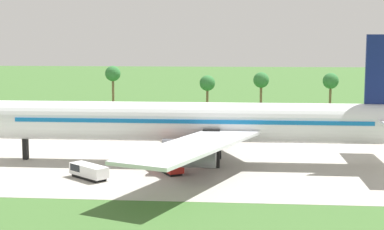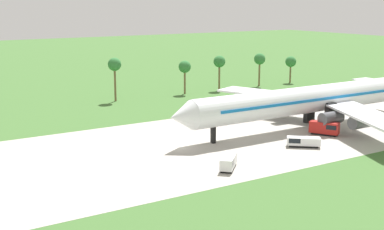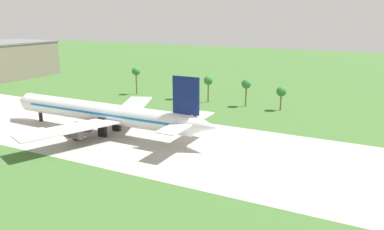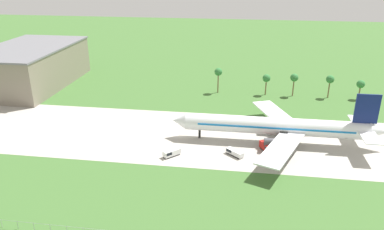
% 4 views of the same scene
% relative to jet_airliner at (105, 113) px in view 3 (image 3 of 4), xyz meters
% --- Properties ---
extents(ground_plane, '(600.00, 600.00, 0.00)m').
position_rel_jet_airliner_xyz_m(ground_plane, '(-34.15, 0.91, -6.00)').
color(ground_plane, '#3D662D').
extents(taxiway_strip, '(320.00, 44.00, 0.02)m').
position_rel_jet_airliner_xyz_m(taxiway_strip, '(-34.15, 0.91, -5.99)').
color(taxiway_strip, '#A8A399').
rests_on(taxiway_strip, ground_plane).
extents(jet_airliner, '(71.85, 55.30, 18.72)m').
position_rel_jet_airliner_xyz_m(jet_airliner, '(0.00, 0.00, 0.00)').
color(jet_airliner, white).
rests_on(jet_airliner, ground_plane).
extents(baggage_tug, '(5.99, 5.49, 1.85)m').
position_rel_jet_airliner_xyz_m(baggage_tug, '(-14.37, -11.13, -4.98)').
color(baggage_tug, black).
rests_on(baggage_tug, ground_plane).
extents(fuel_truck, '(4.58, 6.12, 2.72)m').
position_rel_jet_airliner_xyz_m(fuel_truck, '(-4.10, -7.00, -4.54)').
color(fuel_truck, black).
rests_on(fuel_truck, ground_plane).
extents(palm_tree_row, '(66.96, 3.60, 11.87)m').
position_rel_jet_airliner_xyz_m(palm_tree_row, '(9.33, 50.27, 2.27)').
color(palm_tree_row, brown).
rests_on(palm_tree_row, ground_plane).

